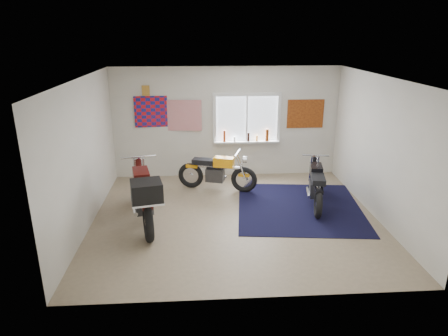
{
  "coord_description": "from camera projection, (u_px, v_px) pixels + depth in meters",
  "views": [
    {
      "loc": [
        -0.68,
        -7.07,
        3.46
      ],
      "look_at": [
        -0.19,
        0.4,
        0.9
      ],
      "focal_mm": 32.0,
      "sensor_mm": 36.0,
      "label": 1
    }
  ],
  "objects": [
    {
      "name": "maroon_tourer",
      "position": [
        144.0,
        196.0,
        7.32
      ],
      "size": [
        0.95,
        2.27,
        1.16
      ],
      "rotation": [
        0.0,
        0.0,
        1.79
      ],
      "color": "black",
      "rests_on": "ground"
    },
    {
      "name": "flag_display",
      "position": [
        146.0,
        91.0,
        9.36
      ],
      "size": [
        1.6,
        0.1,
        1.17
      ],
      "color": "red",
      "rests_on": "room_shell"
    },
    {
      "name": "yellow_triumph",
      "position": [
        217.0,
        173.0,
        9.1
      ],
      "size": [
        1.82,
        0.72,
        0.94
      ],
      "rotation": [
        0.0,
        0.0,
        -0.29
      ],
      "color": "black",
      "rests_on": "ground"
    },
    {
      "name": "black_chrome_bike",
      "position": [
        316.0,
        186.0,
        8.31
      ],
      "size": [
        0.62,
        1.86,
        0.96
      ],
      "rotation": [
        0.0,
        0.0,
        1.38
      ],
      "color": "black",
      "rests_on": "navy_rug"
    },
    {
      "name": "window_assembly",
      "position": [
        247.0,
        122.0,
        9.75
      ],
      "size": [
        1.66,
        0.17,
        1.26
      ],
      "color": "white",
      "rests_on": "room_shell"
    },
    {
      "name": "oil_bottles",
      "position": [
        250.0,
        136.0,
        9.8
      ],
      "size": [
        1.13,
        0.09,
        0.3
      ],
      "color": "#9A3816",
      "rests_on": "window_assembly"
    },
    {
      "name": "triumph_poster",
      "position": [
        305.0,
        114.0,
        9.79
      ],
      "size": [
        0.9,
        0.03,
        0.7
      ],
      "primitive_type": "cube",
      "color": "#A54C14",
      "rests_on": "room_shell"
    },
    {
      "name": "ground",
      "position": [
        235.0,
        218.0,
        7.83
      ],
      "size": [
        5.5,
        5.5,
        0.0
      ],
      "primitive_type": "plane",
      "color": "#9E896B",
      "rests_on": "ground"
    },
    {
      "name": "navy_rug",
      "position": [
        299.0,
        207.0,
        8.29
      ],
      "size": [
        2.77,
        2.86,
        0.01
      ],
      "primitive_type": "cube",
      "rotation": [
        0.0,
        0.0,
        -0.11
      ],
      "color": "black",
      "rests_on": "ground"
    },
    {
      "name": "room_shell",
      "position": [
        236.0,
        137.0,
        7.3
      ],
      "size": [
        5.5,
        5.5,
        5.5
      ],
      "color": "white",
      "rests_on": "ground"
    }
  ]
}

